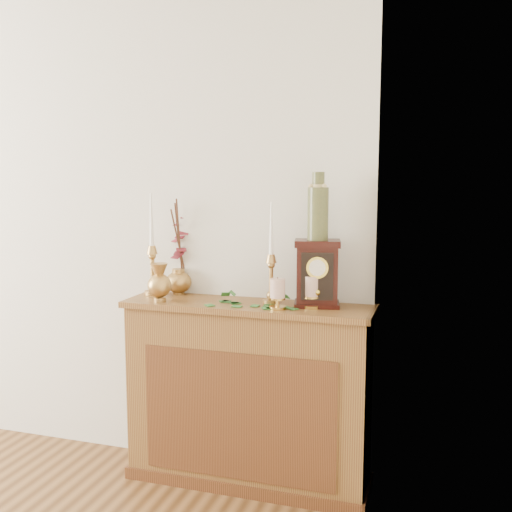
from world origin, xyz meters
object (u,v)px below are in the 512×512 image
(ginger_jar, at_px, (180,251))
(mantel_clock, at_px, (317,274))
(bud_vase, at_px, (159,283))
(candlestick_center, at_px, (271,271))
(candlestick_left, at_px, (152,262))
(ceramic_vase, at_px, (318,210))

(ginger_jar, bearing_deg, mantel_clock, -8.61)
(bud_vase, relative_size, mantel_clock, 0.60)
(candlestick_center, distance_m, bud_vase, 0.56)
(candlestick_center, relative_size, bud_vase, 2.59)
(bud_vase, distance_m, ginger_jar, 0.28)
(ginger_jar, height_order, mantel_clock, ginger_jar)
(candlestick_left, relative_size, mantel_clock, 1.66)
(candlestick_center, xyz_separation_m, mantel_clock, (0.23, 0.01, -0.01))
(ginger_jar, xyz_separation_m, ceramic_vase, (0.76, -0.11, 0.24))
(mantel_clock, bearing_deg, ceramic_vase, 90.00)
(candlestick_center, height_order, ceramic_vase, ceramic_vase)
(mantel_clock, xyz_separation_m, ceramic_vase, (-0.00, 0.00, 0.31))
(candlestick_center, xyz_separation_m, ginger_jar, (-0.54, 0.12, 0.06))
(candlestick_left, height_order, bud_vase, candlestick_left)
(candlestick_center, relative_size, ceramic_vase, 1.56)
(bud_vase, xyz_separation_m, ceramic_vase, (0.77, 0.13, 0.37))
(candlestick_left, height_order, candlestick_center, candlestick_left)
(candlestick_center, bearing_deg, candlestick_left, 177.55)
(mantel_clock, distance_m, ceramic_vase, 0.31)
(candlestick_left, distance_m, ceramic_vase, 0.93)
(mantel_clock, height_order, ceramic_vase, ceramic_vase)
(candlestick_center, bearing_deg, ceramic_vase, 3.07)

